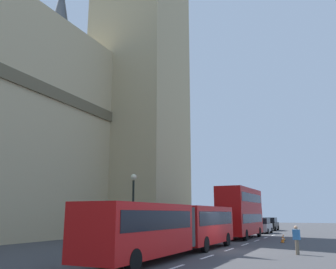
{
  "coord_description": "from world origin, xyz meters",
  "views": [
    {
      "loc": [
        -23.86,
        -7.0,
        2.41
      ],
      "look_at": [
        0.29,
        4.32,
        8.34
      ],
      "focal_mm": 38.1,
      "sensor_mm": 36.0,
      "label": 1
    }
  ],
  "objects_px": {
    "articulated_bus": "(176,225)",
    "double_decker_bus": "(241,211)",
    "traffic_cone_west": "(282,239)",
    "sedan_trailing": "(271,224)",
    "traffic_cone_middle": "(283,237)",
    "sedan_lead": "(262,226)",
    "pedestrian_near_cones": "(297,239)",
    "street_lamp": "(133,204)"
  },
  "relations": [
    {
      "from": "articulated_bus",
      "to": "traffic_cone_west",
      "type": "height_order",
      "value": "articulated_bus"
    },
    {
      "from": "traffic_cone_west",
      "to": "street_lamp",
      "type": "xyz_separation_m",
      "value": [
        -9.7,
        8.98,
        2.77
      ]
    },
    {
      "from": "sedan_trailing",
      "to": "traffic_cone_west",
      "type": "bearing_deg",
      "value": -168.28
    },
    {
      "from": "articulated_bus",
      "to": "pedestrian_near_cones",
      "type": "bearing_deg",
      "value": -63.19
    },
    {
      "from": "pedestrian_near_cones",
      "to": "street_lamp",
      "type": "bearing_deg",
      "value": 93.99
    },
    {
      "from": "articulated_bus",
      "to": "traffic_cone_middle",
      "type": "xyz_separation_m",
      "value": [
        14.81,
        -4.21,
        -1.46
      ]
    },
    {
      "from": "sedan_trailing",
      "to": "traffic_cone_middle",
      "type": "distance_m",
      "value": 20.44
    },
    {
      "from": "sedan_lead",
      "to": "sedan_trailing",
      "type": "xyz_separation_m",
      "value": [
        7.98,
        0.33,
        0.0
      ]
    },
    {
      "from": "traffic_cone_west",
      "to": "pedestrian_near_cones",
      "type": "distance_m",
      "value": 9.19
    },
    {
      "from": "sedan_trailing",
      "to": "traffic_cone_middle",
      "type": "height_order",
      "value": "sedan_trailing"
    },
    {
      "from": "sedan_lead",
      "to": "sedan_trailing",
      "type": "bearing_deg",
      "value": 2.34
    },
    {
      "from": "sedan_lead",
      "to": "street_lamp",
      "type": "relative_size",
      "value": 0.83
    },
    {
      "from": "traffic_cone_middle",
      "to": "street_lamp",
      "type": "relative_size",
      "value": 0.11
    },
    {
      "from": "sedan_lead",
      "to": "articulated_bus",
      "type": "bearing_deg",
      "value": 179.72
    },
    {
      "from": "articulated_bus",
      "to": "street_lamp",
      "type": "relative_size",
      "value": 3.21
    },
    {
      "from": "pedestrian_near_cones",
      "to": "double_decker_bus",
      "type": "bearing_deg",
      "value": 26.8
    },
    {
      "from": "street_lamp",
      "to": "sedan_trailing",
      "type": "bearing_deg",
      "value": -7.62
    },
    {
      "from": "sedan_lead",
      "to": "pedestrian_near_cones",
      "type": "bearing_deg",
      "value": -164.71
    },
    {
      "from": "sedan_lead",
      "to": "sedan_trailing",
      "type": "distance_m",
      "value": 7.99
    },
    {
      "from": "sedan_trailing",
      "to": "traffic_cone_middle",
      "type": "bearing_deg",
      "value": -167.54
    },
    {
      "from": "sedan_trailing",
      "to": "pedestrian_near_cones",
      "type": "relative_size",
      "value": 2.6
    },
    {
      "from": "articulated_bus",
      "to": "pedestrian_near_cones",
      "type": "height_order",
      "value": "articulated_bus"
    },
    {
      "from": "double_decker_bus",
      "to": "sedan_lead",
      "type": "distance_m",
      "value": 10.66
    },
    {
      "from": "double_decker_bus",
      "to": "traffic_cone_west",
      "type": "xyz_separation_m",
      "value": [
        -4.03,
        -4.48,
        -2.43
      ]
    },
    {
      "from": "double_decker_bus",
      "to": "sedan_trailing",
      "type": "distance_m",
      "value": 18.58
    },
    {
      "from": "traffic_cone_west",
      "to": "pedestrian_near_cones",
      "type": "bearing_deg",
      "value": -166.95
    },
    {
      "from": "articulated_bus",
      "to": "double_decker_bus",
      "type": "height_order",
      "value": "double_decker_bus"
    },
    {
      "from": "articulated_bus",
      "to": "sedan_lead",
      "type": "xyz_separation_m",
      "value": [
        26.78,
        -0.13,
        -0.83
      ]
    },
    {
      "from": "traffic_cone_west",
      "to": "pedestrian_near_cones",
      "type": "height_order",
      "value": "pedestrian_near_cones"
    },
    {
      "from": "traffic_cone_middle",
      "to": "sedan_lead",
      "type": "bearing_deg",
      "value": 18.83
    },
    {
      "from": "sedan_lead",
      "to": "sedan_trailing",
      "type": "height_order",
      "value": "same"
    },
    {
      "from": "double_decker_bus",
      "to": "traffic_cone_west",
      "type": "bearing_deg",
      "value": -132.0
    },
    {
      "from": "articulated_bus",
      "to": "street_lamp",
      "type": "bearing_deg",
      "value": 60.62
    },
    {
      "from": "pedestrian_near_cones",
      "to": "articulated_bus",
      "type": "bearing_deg",
      "value": 116.81
    },
    {
      "from": "double_decker_bus",
      "to": "traffic_cone_middle",
      "type": "distance_m",
      "value": 5.08
    },
    {
      "from": "sedan_trailing",
      "to": "street_lamp",
      "type": "height_order",
      "value": "street_lamp"
    },
    {
      "from": "traffic_cone_middle",
      "to": "pedestrian_near_cones",
      "type": "distance_m",
      "value": 11.75
    },
    {
      "from": "articulated_bus",
      "to": "pedestrian_near_cones",
      "type": "relative_size",
      "value": 10.0
    },
    {
      "from": "pedestrian_near_cones",
      "to": "traffic_cone_west",
      "type": "bearing_deg",
      "value": 13.05
    },
    {
      "from": "double_decker_bus",
      "to": "sedan_trailing",
      "type": "relative_size",
      "value": 2.2
    },
    {
      "from": "sedan_trailing",
      "to": "traffic_cone_west",
      "type": "distance_m",
      "value": 23.01
    },
    {
      "from": "articulated_bus",
      "to": "traffic_cone_west",
      "type": "relative_size",
      "value": 29.15
    }
  ]
}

